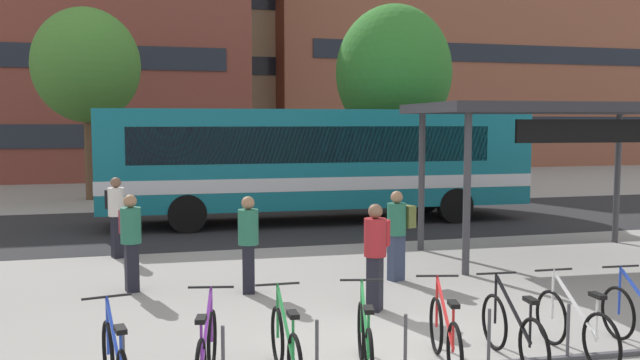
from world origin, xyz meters
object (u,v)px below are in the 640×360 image
(city_bus, at_px, (320,160))
(commuter_maroon_pack_4, at_px, (131,236))
(transit_shelter, at_px, (554,114))
(parked_bicycle_black_5, at_px, (513,332))
(commuter_black_pack_0, at_px, (116,211))
(parked_bicycle_green_3, at_px, (365,342))
(commuter_red_pack_3, at_px, (376,249))
(commuter_olive_pack_1, at_px, (398,229))
(street_tree_0, at_px, (394,73))
(street_tree_1, at_px, (86,66))
(parked_bicycle_purple_1, at_px, (207,353))
(parked_bicycle_red_4, at_px, (445,336))
(parked_bicycle_green_2, at_px, (286,348))
(parked_bicycle_white_6, at_px, (575,327))
(commuter_grey_pack_5, at_px, (248,237))

(city_bus, xyz_separation_m, commuter_maroon_pack_4, (-5.09, -6.77, -0.83))
(commuter_maroon_pack_4, bearing_deg, transit_shelter, 82.61)
(parked_bicycle_black_5, distance_m, commuter_black_pack_0, 9.04)
(city_bus, height_order, parked_bicycle_green_3, city_bus)
(commuter_red_pack_3, bearing_deg, commuter_black_pack_0, -106.16)
(commuter_olive_pack_1, height_order, commuter_maroon_pack_4, commuter_maroon_pack_4)
(transit_shelter, bearing_deg, city_bus, 123.04)
(street_tree_0, relative_size, street_tree_1, 1.00)
(parked_bicycle_purple_1, distance_m, parked_bicycle_red_4, 2.72)
(commuter_red_pack_3, relative_size, commuter_maroon_pack_4, 0.99)
(parked_bicycle_green_2, xyz_separation_m, street_tree_0, (7.06, 15.15, 4.21))
(parked_bicycle_green_3, xyz_separation_m, street_tree_0, (6.16, 15.19, 4.21))
(transit_shelter, bearing_deg, commuter_black_pack_0, 169.07)
(parked_bicycle_white_6, distance_m, commuter_maroon_pack_4, 7.07)
(parked_bicycle_red_4, relative_size, parked_bicycle_black_5, 0.98)
(commuter_maroon_pack_4, bearing_deg, street_tree_0, 128.47)
(transit_shelter, bearing_deg, parked_bicycle_red_4, -129.67)
(city_bus, height_order, parked_bicycle_white_6, city_bus)
(parked_bicycle_red_4, relative_size, commuter_black_pack_0, 0.99)
(city_bus, distance_m, commuter_black_pack_0, 6.69)
(parked_bicycle_green_3, bearing_deg, commuter_olive_pack_1, -12.40)
(parked_bicycle_purple_1, bearing_deg, parked_bicycle_black_5, -81.69)
(street_tree_0, bearing_deg, commuter_red_pack_3, -112.06)
(parked_bicycle_green_2, height_order, transit_shelter, transit_shelter)
(parked_bicycle_purple_1, height_order, parked_bicycle_white_6, same)
(parked_bicycle_red_4, xyz_separation_m, street_tree_1, (-5.35, 18.73, 4.51))
(parked_bicycle_black_5, relative_size, street_tree_0, 0.25)
(street_tree_0, bearing_deg, parked_bicycle_white_6, -102.96)
(parked_bicycle_white_6, bearing_deg, city_bus, 3.05)
(parked_bicycle_black_5, height_order, commuter_grey_pack_5, commuter_grey_pack_5)
(parked_bicycle_white_6, bearing_deg, transit_shelter, -29.26)
(commuter_black_pack_0, height_order, commuter_olive_pack_1, commuter_black_pack_0)
(city_bus, distance_m, commuter_maroon_pack_4, 8.51)
(parked_bicycle_black_5, height_order, street_tree_0, street_tree_0)
(transit_shelter, distance_m, commuter_maroon_pack_4, 8.82)
(commuter_black_pack_0, relative_size, street_tree_0, 0.24)
(parked_bicycle_green_2, bearing_deg, parked_bicycle_black_5, -92.30)
(parked_bicycle_green_3, height_order, parked_bicycle_black_5, same)
(transit_shelter, relative_size, commuter_olive_pack_1, 3.60)
(commuter_grey_pack_5, bearing_deg, parked_bicycle_green_2, 6.65)
(parked_bicycle_purple_1, distance_m, parked_bicycle_green_2, 0.86)
(parked_bicycle_black_5, relative_size, commuter_red_pack_3, 1.05)
(parked_bicycle_green_3, distance_m, commuter_olive_pack_1, 4.63)
(parked_bicycle_green_2, distance_m, street_tree_0, 17.23)
(parked_bicycle_green_3, xyz_separation_m, transit_shelter, (5.91, 5.24, 2.65))
(commuter_olive_pack_1, relative_size, commuter_maroon_pack_4, 0.99)
(commuter_black_pack_0, relative_size, commuter_olive_pack_1, 1.05)
(parked_bicycle_white_6, bearing_deg, parked_bicycle_purple_1, 89.21)
(street_tree_0, bearing_deg, commuter_maroon_pack_4, -129.59)
(street_tree_0, bearing_deg, parked_bicycle_red_4, -108.84)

